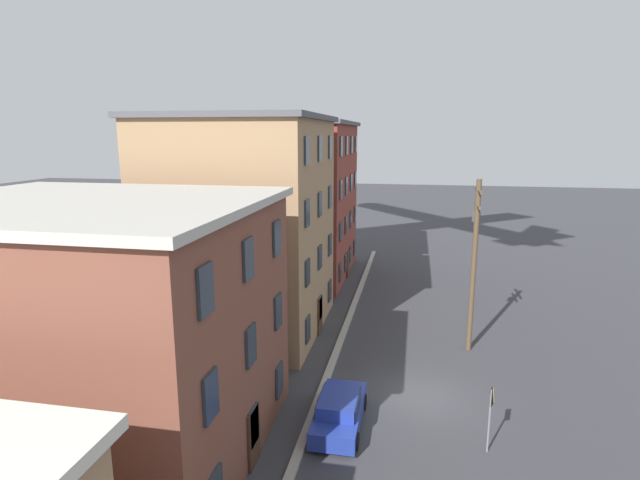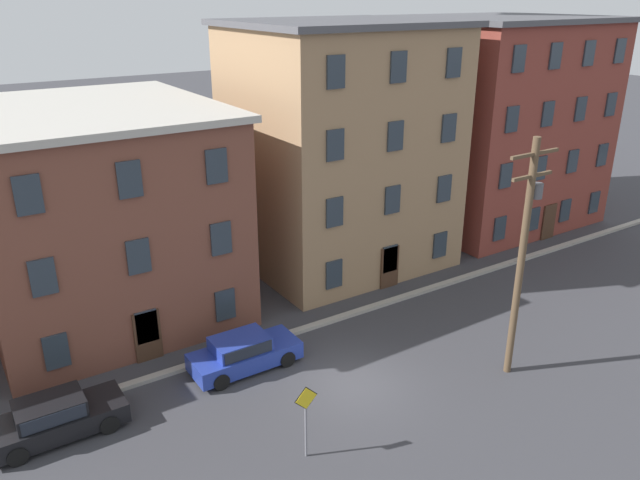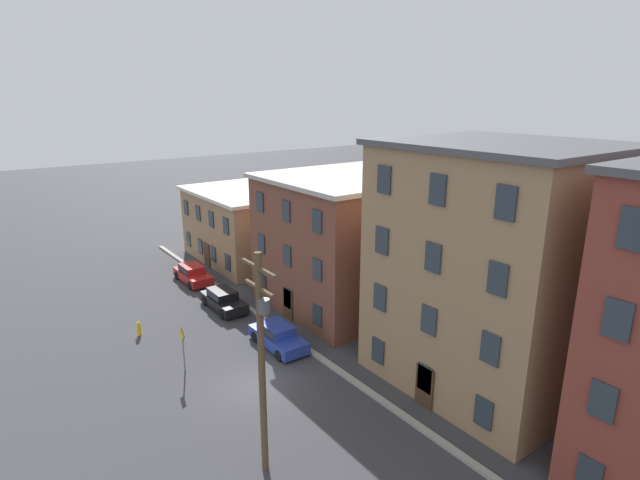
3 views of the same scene
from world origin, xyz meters
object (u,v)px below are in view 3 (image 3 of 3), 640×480
Objects in this scene: caution_sign at (183,343)px; car_blue at (278,335)px; car_black at (223,299)px; utility_pole at (262,355)px; car_red at (193,273)px; fire_hydrant at (139,328)px.

car_blue is at bearing 83.95° from caution_sign.
car_black is at bearing 139.87° from caution_sign.
caution_sign is at bearing 178.94° from utility_pole.
car_red is 4.58× the size of fire_hydrant.
car_blue is at bearing -0.38° from car_red.
car_blue is at bearing 44.83° from fire_hydrant.
caution_sign reaches higher than car_blue.
utility_pole is at bearing -34.06° from car_blue.
car_black is at bearing 95.83° from fire_hydrant.
utility_pole reaches higher than car_black.
car_blue is 9.21m from fire_hydrant.
car_black is 8.64m from caution_sign.
car_black is 1.63× the size of caution_sign.
utility_pole is at bearing -19.68° from car_black.
fire_hydrant is at bearing -177.90° from utility_pole.
car_red is 1.00× the size of car_black.
caution_sign reaches higher than car_black.
car_blue is 4.58× the size of fire_hydrant.
caution_sign is (13.07, -5.85, 1.03)m from car_red.
car_red is 13.68m from car_blue.
car_black is at bearing -178.19° from car_blue.
car_red and car_blue have the same top height.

